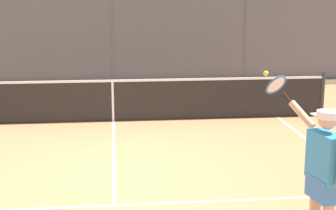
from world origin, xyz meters
name	(u,v)px	position (x,y,z in m)	size (l,w,h in m)	color
ground_plane	(114,175)	(0.00, 0.00, 0.00)	(60.00, 60.00, 0.00)	#C67A4C
fence_backdrop	(112,39)	(0.00, -8.59, 1.44)	(19.60, 1.37, 3.31)	#565B60
tennis_net	(113,100)	(0.00, -3.59, 0.49)	(9.99, 0.09, 1.07)	#2D2D2D
tennis_player	(323,171)	(-2.30, 2.77, 0.97)	(0.65, 1.32, 1.95)	black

